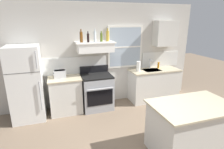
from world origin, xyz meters
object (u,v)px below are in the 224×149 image
Objects in this scene: bottle_champagne_gold_foil at (108,36)px; toaster at (60,74)px; stove_range at (97,91)px; dish_soap_bottle at (158,65)px; paper_towel_roll at (138,66)px; bottle_balsamic_dark at (88,38)px; bottle_clear_tall at (95,36)px; kitchen_island at (190,128)px; refrigerator at (26,84)px; bottle_amber_wine at (81,37)px; bottle_olive_oil_square at (101,37)px.

toaster is at bearing -177.03° from bottle_champagne_gold_foil.
dish_soap_bottle is at bearing 4.18° from stove_range.
bottle_champagne_gold_foil reaches higher than dish_soap_bottle.
bottle_balsamic_dark is at bearing 179.26° from paper_towel_roll.
bottle_clear_tall reaches higher than kitchen_island.
kitchen_island is at bearing -62.42° from bottle_clear_tall.
bottle_clear_tall is at bearing 6.24° from bottle_balsamic_dark.
bottle_balsamic_dark is 0.18m from bottle_clear_tall.
refrigerator is 9.63× the size of dish_soap_bottle.
kitchen_island is at bearing -56.38° from bottle_amber_wine.
refrigerator is 2.24m from bottle_champagne_gold_foil.
dish_soap_bottle is (3.53, 0.16, 0.13)m from refrigerator.
bottle_clear_tall is (1.65, 0.10, 1.01)m from refrigerator.
bottle_amber_wine is 1.20× the size of bottle_balsamic_dark.
bottle_champagne_gold_foil is at bearing 2.97° from toaster.
paper_towel_roll is (2.84, 0.06, 0.18)m from refrigerator.
stove_range is at bearing -159.64° from bottle_champagne_gold_foil.
toaster is 0.21× the size of kitchen_island.
bottle_champagne_gold_foil is (0.67, 0.03, 0.00)m from bottle_amber_wine.
dish_soap_bottle is at bearing 8.24° from paper_towel_roll.
stove_range is (0.90, -0.06, -0.54)m from toaster.
stove_range is at bearing 0.80° from refrigerator.
kitchen_island is (1.16, -2.14, -0.01)m from stove_range.
bottle_champagne_gold_foil reaches higher than toaster.
refrigerator is at bearing -173.61° from toaster.
bottle_olive_oil_square is at bearing 176.46° from paper_towel_roll.
toaster is at bearing -179.19° from bottle_clear_tall.
bottle_balsamic_dark is 1.44× the size of dish_soap_bottle.
stove_range is at bearing -89.50° from bottle_clear_tall.
bottle_clear_tall is at bearing 117.58° from kitchen_island.
kitchen_island is at bearing -90.87° from paper_towel_roll.
dish_soap_bottle is 0.13× the size of kitchen_island.
refrigerator is at bearing -175.73° from bottle_champagne_gold_foil.
refrigerator is at bearing 142.95° from kitchen_island.
bottle_balsamic_dark is 2.23m from dish_soap_bottle.
dish_soap_bottle is 2.45m from kitchen_island.
stove_range is at bearing -3.89° from toaster.
bottle_clear_tall is (-0.00, 0.07, 1.42)m from stove_range.
refrigerator is 0.77m from toaster.
bottle_champagne_gold_foil is 1.18× the size of paper_towel_roll.
bottle_olive_oil_square is (0.17, 0.03, -0.03)m from bottle_clear_tall.
bottle_balsamic_dark is (0.16, -0.04, -0.02)m from bottle_amber_wine.
bottle_olive_oil_square is at bearing 7.66° from bottle_balsamic_dark.
bottle_balsamic_dark is at bearing -0.49° from toaster.
bottle_balsamic_dark is 0.81× the size of bottle_clear_tall.
bottle_champagne_gold_foil is (0.34, 0.05, -0.00)m from bottle_clear_tall.
paper_towel_roll is 0.70m from dish_soap_bottle.
bottle_amber_wine is 1.21× the size of bottle_olive_oil_square.
bottle_balsamic_dark reaches higher than kitchen_island.
bottle_clear_tall reaches higher than dish_soap_bottle.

